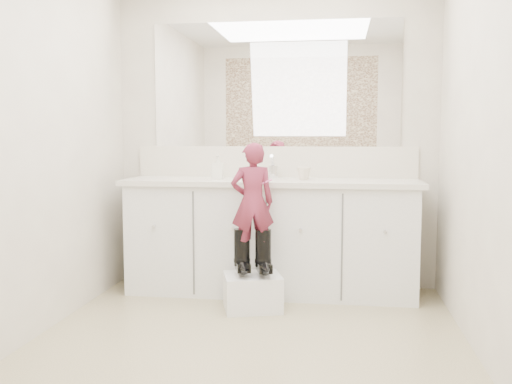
# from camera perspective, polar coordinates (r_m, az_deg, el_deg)

# --- Properties ---
(floor) EXTENTS (3.00, 3.00, 0.00)m
(floor) POSITION_cam_1_polar(r_m,az_deg,el_deg) (3.42, -1.07, -15.42)
(floor) COLOR #7F7053
(floor) RESTS_ON ground
(wall_back) EXTENTS (2.60, 0.00, 2.60)m
(wall_back) POSITION_cam_1_polar(r_m,az_deg,el_deg) (4.67, 1.92, 5.32)
(wall_back) COLOR #BCB0A1
(wall_back) RESTS_ON floor
(wall_front) EXTENTS (2.60, 0.00, 2.60)m
(wall_front) POSITION_cam_1_polar(r_m,az_deg,el_deg) (1.72, -9.33, 4.64)
(wall_front) COLOR #BCB0A1
(wall_front) RESTS_ON floor
(wall_left) EXTENTS (0.00, 3.00, 3.00)m
(wall_left) POSITION_cam_1_polar(r_m,az_deg,el_deg) (3.63, -21.85, 4.81)
(wall_left) COLOR #BCB0A1
(wall_left) RESTS_ON floor
(wall_right) EXTENTS (0.00, 3.00, 3.00)m
(wall_right) POSITION_cam_1_polar(r_m,az_deg,el_deg) (3.24, 22.31, 4.74)
(wall_right) COLOR #BCB0A1
(wall_right) RESTS_ON floor
(vanity_cabinet) EXTENTS (2.20, 0.55, 0.85)m
(vanity_cabinet) POSITION_cam_1_polar(r_m,az_deg,el_deg) (4.47, 1.49, -4.68)
(vanity_cabinet) COLOR silver
(vanity_cabinet) RESTS_ON floor
(countertop) EXTENTS (2.28, 0.58, 0.04)m
(countertop) POSITION_cam_1_polar(r_m,az_deg,el_deg) (4.40, 1.49, 0.99)
(countertop) COLOR beige
(countertop) RESTS_ON vanity_cabinet
(backsplash) EXTENTS (2.28, 0.03, 0.25)m
(backsplash) POSITION_cam_1_polar(r_m,az_deg,el_deg) (4.66, 1.89, 3.04)
(backsplash) COLOR beige
(backsplash) RESTS_ON countertop
(mirror) EXTENTS (2.00, 0.02, 1.00)m
(mirror) POSITION_cam_1_polar(r_m,az_deg,el_deg) (4.68, 1.92, 10.71)
(mirror) COLOR white
(mirror) RESTS_ON wall_back
(faucet) EXTENTS (0.08, 0.08, 0.10)m
(faucet) POSITION_cam_1_polar(r_m,az_deg,el_deg) (4.56, 1.74, 2.04)
(faucet) COLOR silver
(faucet) RESTS_ON countertop
(cup) EXTENTS (0.11, 0.11, 0.10)m
(cup) POSITION_cam_1_polar(r_m,az_deg,el_deg) (4.39, 4.81, 1.87)
(cup) COLOR beige
(cup) RESTS_ON countertop
(soap_bottle) EXTENTS (0.09, 0.09, 0.19)m
(soap_bottle) POSITION_cam_1_polar(r_m,az_deg,el_deg) (4.46, -3.85, 2.50)
(soap_bottle) COLOR silver
(soap_bottle) RESTS_ON countertop
(step_stool) EXTENTS (0.47, 0.42, 0.25)m
(step_stool) POSITION_cam_1_polar(r_m,az_deg,el_deg) (4.09, -0.35, -9.98)
(step_stool) COLOR white
(step_stool) RESTS_ON floor
(boot_left) EXTENTS (0.18, 0.24, 0.33)m
(boot_left) POSITION_cam_1_polar(r_m,az_deg,el_deg) (4.03, -1.41, -6.00)
(boot_left) COLOR black
(boot_left) RESTS_ON step_stool
(boot_right) EXTENTS (0.18, 0.24, 0.33)m
(boot_right) POSITION_cam_1_polar(r_m,az_deg,el_deg) (4.01, 0.71, -6.06)
(boot_right) COLOR black
(boot_right) RESTS_ON step_stool
(toddler) EXTENTS (0.35, 0.28, 0.83)m
(toddler) POSITION_cam_1_polar(r_m,az_deg,el_deg) (3.97, -0.36, -1.04)
(toddler) COLOR #B33758
(toddler) RESTS_ON step_stool
(toothbrush) EXTENTS (0.13, 0.05, 0.06)m
(toothbrush) POSITION_cam_1_polar(r_m,az_deg,el_deg) (3.94, 0.65, 0.89)
(toothbrush) COLOR pink
(toothbrush) RESTS_ON toddler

